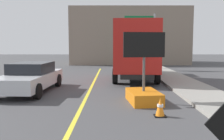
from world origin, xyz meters
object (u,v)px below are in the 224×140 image
at_px(arrow_board_trailer, 144,90).
at_px(pickup_car, 31,77).
at_px(box_truck, 135,50).
at_px(traffic_cone_mid_lane, 161,107).
at_px(highway_guide_sign, 146,32).

xyz_separation_m(arrow_board_trailer, pickup_car, (-5.10, 2.25, 0.22)).
relative_size(box_truck, pickup_car, 1.56).
relative_size(arrow_board_trailer, traffic_cone_mid_lane, 4.46).
distance_m(pickup_car, traffic_cone_mid_lane, 6.78).
distance_m(box_truck, traffic_cone_mid_lane, 8.55).
xyz_separation_m(box_truck, highway_guide_sign, (1.53, 6.28, 1.51)).
relative_size(highway_guide_sign, traffic_cone_mid_lane, 8.26).
distance_m(arrow_board_trailer, traffic_cone_mid_lane, 1.90).
bearing_deg(arrow_board_trailer, traffic_cone_mid_lane, -81.56).
distance_m(box_truck, highway_guide_sign, 6.64).
distance_m(arrow_board_trailer, highway_guide_sign, 13.26).
bearing_deg(box_truck, pickup_car, -141.40).
height_order(highway_guide_sign, traffic_cone_mid_lane, highway_guide_sign).
xyz_separation_m(highway_guide_sign, traffic_cone_mid_lane, (-1.52, -14.67, -3.13)).
distance_m(pickup_car, highway_guide_sign, 12.90).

